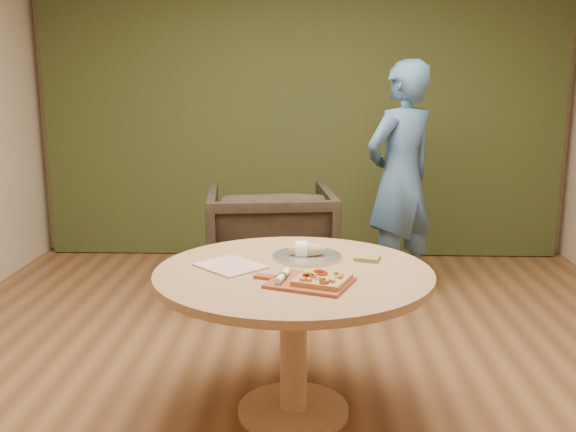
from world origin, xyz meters
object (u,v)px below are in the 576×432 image
(cutlery_roll, at_px, (283,276))
(pizza_paddle, at_px, (308,282))
(person_standing, at_px, (400,179))
(armchair, at_px, (270,237))
(serving_tray, at_px, (307,256))
(flatbread_pizza, at_px, (322,279))
(pedestal_table, at_px, (293,298))
(bread_roll, at_px, (305,250))

(cutlery_roll, bearing_deg, pizza_paddle, 2.64)
(person_standing, bearing_deg, armchair, -26.48)
(serving_tray, bearing_deg, armchair, 100.36)
(pizza_paddle, bearing_deg, flatbread_pizza, 8.54)
(pedestal_table, height_order, pizza_paddle, pizza_paddle)
(pedestal_table, height_order, bread_roll, bread_roll)
(pedestal_table, distance_m, flatbread_pizza, 0.31)
(flatbread_pizza, distance_m, bread_roll, 0.45)
(pizza_paddle, bearing_deg, bread_roll, 112.71)
(pizza_paddle, xyz_separation_m, serving_tray, (-0.00, 0.43, -0.00))
(flatbread_pizza, distance_m, cutlery_roll, 0.18)
(pizza_paddle, bearing_deg, cutlery_roll, -168.76)
(cutlery_roll, distance_m, bread_roll, 0.42)
(pedestal_table, relative_size, serving_tray, 3.77)
(bread_roll, xyz_separation_m, person_standing, (0.72, 1.74, 0.11))
(pizza_paddle, relative_size, flatbread_pizza, 1.67)
(pedestal_table, relative_size, bread_roll, 6.95)
(cutlery_roll, bearing_deg, bread_roll, 88.79)
(bread_roll, relative_size, person_standing, 0.11)
(pizza_paddle, relative_size, bread_roll, 2.46)
(serving_tray, height_order, armchair, armchair)
(pizza_paddle, bearing_deg, armchair, 119.25)
(flatbread_pizza, distance_m, serving_tray, 0.45)
(armchair, height_order, person_standing, person_standing)
(pedestal_table, height_order, armchair, armchair)
(pizza_paddle, relative_size, serving_tray, 1.33)
(person_standing, bearing_deg, pedestal_table, 30.92)
(bread_roll, bearing_deg, armchair, 100.04)
(pizza_paddle, distance_m, bread_roll, 0.43)
(pedestal_table, distance_m, cutlery_roll, 0.26)
(flatbread_pizza, xyz_separation_m, armchair, (-0.35, 2.00, -0.30))
(person_standing, bearing_deg, bread_roll, 30.09)
(flatbread_pizza, bearing_deg, person_standing, 73.57)
(bread_roll, distance_m, person_standing, 1.89)
(cutlery_roll, height_order, serving_tray, cutlery_roll)
(person_standing, bearing_deg, flatbread_pizza, 36.13)
(serving_tray, bearing_deg, bread_roll, 180.00)
(serving_tray, distance_m, armchair, 1.60)
(pizza_paddle, relative_size, armchair, 0.50)
(armchair, bearing_deg, flatbread_pizza, 93.23)
(bread_roll, bearing_deg, person_standing, 67.53)
(flatbread_pizza, distance_m, person_standing, 2.29)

